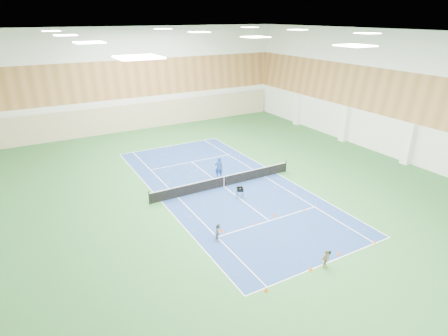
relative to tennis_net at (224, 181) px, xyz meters
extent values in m
plane|color=#29612C|center=(0.00, 0.00, -0.55)|extent=(40.00, 40.00, 0.00)
cube|color=navy|center=(0.00, 0.00, -0.55)|extent=(10.97, 23.77, 0.01)
cube|color=#C6B793|center=(0.00, 19.75, 1.05)|extent=(35.40, 0.16, 3.20)
imported|color=navy|center=(0.55, 1.88, 0.40)|extent=(0.78, 0.60, 1.90)
imported|color=gray|center=(-4.15, -6.70, 0.05)|extent=(0.74, 0.71, 1.20)
imported|color=tan|center=(-0.32, -12.13, 0.04)|extent=(0.73, 0.41, 1.18)
cone|color=#FF480D|center=(-3.53, -5.99, -0.43)|extent=(0.23, 0.23, 0.25)
cone|color=#DB560B|center=(-1.08, -6.32, -0.45)|extent=(0.18, 0.18, 0.19)
cone|color=#D94A0B|center=(0.71, -6.05, -0.43)|extent=(0.22, 0.22, 0.25)
cone|color=#E8460C|center=(3.08, -6.42, -0.46)|extent=(0.17, 0.17, 0.19)
cone|color=#FF4F0D|center=(-4.34, -12.11, -0.43)|extent=(0.23, 0.23, 0.25)
cone|color=orange|center=(-1.18, -11.93, -0.43)|extent=(0.23, 0.23, 0.25)
cone|color=orange|center=(1.29, -11.62, -0.43)|extent=(0.22, 0.22, 0.24)
cone|color=orange|center=(4.08, -11.83, -0.44)|extent=(0.19, 0.19, 0.21)
camera|label=1|loc=(-13.80, -24.44, 12.67)|focal=30.00mm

